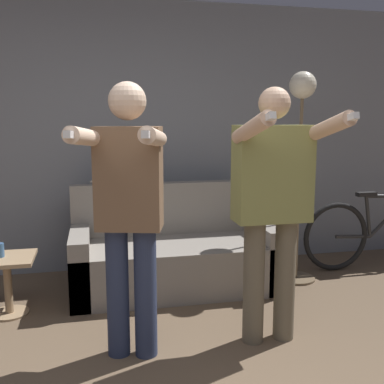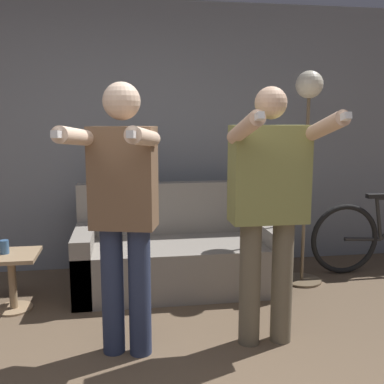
{
  "view_description": "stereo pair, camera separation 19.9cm",
  "coord_description": "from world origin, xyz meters",
  "px_view_note": "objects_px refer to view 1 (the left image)",
  "views": [
    {
      "loc": [
        -0.17,
        -1.75,
        1.47
      ],
      "look_at": [
        0.53,
        1.46,
        0.94
      ],
      "focal_mm": 42.0,
      "sensor_mm": 36.0,
      "label": 1
    },
    {
      "loc": [
        0.02,
        -1.79,
        1.47
      ],
      "look_at": [
        0.53,
        1.46,
        0.94
      ],
      "focal_mm": 42.0,
      "sensor_mm": 36.0,
      "label": 2
    }
  ],
  "objects_px": {
    "cat": "(122,174)",
    "floor_lamp": "(301,125)",
    "person_right": "(273,197)",
    "side_table": "(7,274)",
    "couch": "(174,256)",
    "bicycle": "(381,232)",
    "person_left": "(129,204)"
  },
  "relations": [
    {
      "from": "person_right",
      "to": "bicycle",
      "type": "xyz_separation_m",
      "value": [
        1.67,
        1.21,
        -0.63
      ]
    },
    {
      "from": "cat",
      "to": "floor_lamp",
      "type": "height_order",
      "value": "floor_lamp"
    },
    {
      "from": "couch",
      "to": "floor_lamp",
      "type": "distance_m",
      "value": 1.62
    },
    {
      "from": "couch",
      "to": "floor_lamp",
      "type": "height_order",
      "value": "floor_lamp"
    },
    {
      "from": "person_right",
      "to": "cat",
      "type": "height_order",
      "value": "person_right"
    },
    {
      "from": "couch",
      "to": "person_left",
      "type": "distance_m",
      "value": 1.41
    },
    {
      "from": "floor_lamp",
      "to": "couch",
      "type": "bearing_deg",
      "value": 176.23
    },
    {
      "from": "cat",
      "to": "side_table",
      "type": "bearing_deg",
      "value": -146.17
    },
    {
      "from": "floor_lamp",
      "to": "bicycle",
      "type": "distance_m",
      "value": 1.46
    },
    {
      "from": "cat",
      "to": "floor_lamp",
      "type": "bearing_deg",
      "value": -13.46
    },
    {
      "from": "person_left",
      "to": "cat",
      "type": "xyz_separation_m",
      "value": [
        0.05,
        1.43,
        0.01
      ]
    },
    {
      "from": "person_right",
      "to": "side_table",
      "type": "relative_size",
      "value": 3.71
    },
    {
      "from": "couch",
      "to": "bicycle",
      "type": "distance_m",
      "value": 2.13
    },
    {
      "from": "cat",
      "to": "person_right",
      "type": "bearing_deg",
      "value": -58.85
    },
    {
      "from": "couch",
      "to": "floor_lamp",
      "type": "relative_size",
      "value": 0.93
    },
    {
      "from": "side_table",
      "to": "person_right",
      "type": "bearing_deg",
      "value": -24.57
    },
    {
      "from": "bicycle",
      "to": "person_right",
      "type": "bearing_deg",
      "value": -144.1
    },
    {
      "from": "couch",
      "to": "bicycle",
      "type": "relative_size",
      "value": 1.06
    },
    {
      "from": "person_right",
      "to": "bicycle",
      "type": "bearing_deg",
      "value": 35.93
    },
    {
      "from": "floor_lamp",
      "to": "side_table",
      "type": "bearing_deg",
      "value": -174.39
    },
    {
      "from": "person_left",
      "to": "person_right",
      "type": "xyz_separation_m",
      "value": [
        0.92,
        0.0,
        0.01
      ]
    },
    {
      "from": "person_right",
      "to": "person_left",
      "type": "bearing_deg",
      "value": -179.86
    },
    {
      "from": "couch",
      "to": "floor_lamp",
      "type": "xyz_separation_m",
      "value": [
        1.14,
        -0.08,
        1.15
      ]
    },
    {
      "from": "side_table",
      "to": "floor_lamp",
      "type": "bearing_deg",
      "value": 5.61
    },
    {
      "from": "couch",
      "to": "floor_lamp",
      "type": "bearing_deg",
      "value": -3.77
    },
    {
      "from": "person_right",
      "to": "bicycle",
      "type": "distance_m",
      "value": 2.16
    },
    {
      "from": "person_left",
      "to": "person_right",
      "type": "height_order",
      "value": "person_left"
    },
    {
      "from": "person_left",
      "to": "person_right",
      "type": "bearing_deg",
      "value": 15.17
    },
    {
      "from": "couch",
      "to": "cat",
      "type": "relative_size",
      "value": 3.66
    },
    {
      "from": "person_right",
      "to": "floor_lamp",
      "type": "xyz_separation_m",
      "value": [
        0.69,
        1.06,
        0.45
      ]
    },
    {
      "from": "couch",
      "to": "cat",
      "type": "xyz_separation_m",
      "value": [
        -0.42,
        0.3,
        0.71
      ]
    },
    {
      "from": "person_left",
      "to": "person_right",
      "type": "relative_size",
      "value": 1.01
    }
  ]
}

